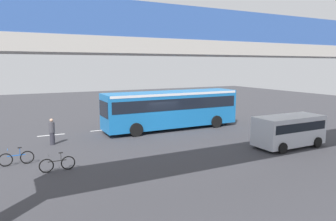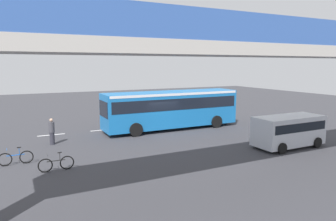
# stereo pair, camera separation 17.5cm
# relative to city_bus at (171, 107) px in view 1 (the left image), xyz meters

# --- Properties ---
(ground) EXTENTS (80.00, 80.00, 0.00)m
(ground) POSITION_rel_city_bus_xyz_m (1.34, 0.62, -1.88)
(ground) COLOR #38383D
(city_bus) EXTENTS (11.54, 2.85, 3.15)m
(city_bus) POSITION_rel_city_bus_xyz_m (0.00, 0.00, 0.00)
(city_bus) COLOR #196BB7
(city_bus) RESTS_ON ground
(parked_van) EXTENTS (4.80, 2.17, 2.05)m
(parked_van) POSITION_rel_city_bus_xyz_m (-4.21, 8.55, -0.70)
(parked_van) COLOR #B7BCC6
(parked_van) RESTS_ON ground
(bicycle_blue) EXTENTS (1.77, 0.44, 0.96)m
(bicycle_blue) POSITION_rel_city_bus_xyz_m (11.83, 4.57, -1.51)
(bicycle_blue) COLOR black
(bicycle_blue) RESTS_ON ground
(bicycle_black) EXTENTS (1.77, 0.44, 0.96)m
(bicycle_black) POSITION_rel_city_bus_xyz_m (10.00, 6.57, -1.51)
(bicycle_black) COLOR black
(bicycle_black) RESTS_ON ground
(pedestrian) EXTENTS (0.38, 0.38, 1.79)m
(pedestrian) POSITION_rel_city_bus_xyz_m (9.58, 0.93, -1.00)
(pedestrian) COLOR #2D2D38
(pedestrian) RESTS_ON ground
(traffic_sign) EXTENTS (0.08, 0.60, 2.80)m
(traffic_sign) POSITION_rel_city_bus_xyz_m (-5.90, -2.92, 0.01)
(traffic_sign) COLOR slate
(traffic_sign) RESTS_ON ground
(lane_dash_leftmost) EXTENTS (2.00, 0.20, 0.01)m
(lane_dash_leftmost) POSITION_rel_city_bus_xyz_m (-6.66, -2.11, -1.88)
(lane_dash_leftmost) COLOR silver
(lane_dash_leftmost) RESTS_ON ground
(lane_dash_left) EXTENTS (2.00, 0.20, 0.01)m
(lane_dash_left) POSITION_rel_city_bus_xyz_m (-2.66, -2.11, -1.88)
(lane_dash_left) COLOR silver
(lane_dash_left) RESTS_ON ground
(lane_dash_centre) EXTENTS (2.00, 0.20, 0.01)m
(lane_dash_centre) POSITION_rel_city_bus_xyz_m (1.34, -2.11, -1.88)
(lane_dash_centre) COLOR silver
(lane_dash_centre) RESTS_ON ground
(lane_dash_right) EXTENTS (2.00, 0.20, 0.01)m
(lane_dash_right) POSITION_rel_city_bus_xyz_m (5.34, -2.11, -1.88)
(lane_dash_right) COLOR silver
(lane_dash_right) RESTS_ON ground
(lane_dash_rightmost) EXTENTS (2.00, 0.20, 0.01)m
(lane_dash_rightmost) POSITION_rel_city_bus_xyz_m (9.34, -2.11, -1.88)
(lane_dash_rightmost) COLOR silver
(lane_dash_rightmost) RESTS_ON ground
(pedestrian_overpass) EXTENTS (26.65, 2.60, 7.32)m
(pedestrian_overpass) POSITION_rel_city_bus_xyz_m (1.34, 12.03, 3.57)
(pedestrian_overpass) COLOR #B2ADA5
(pedestrian_overpass) RESTS_ON ground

